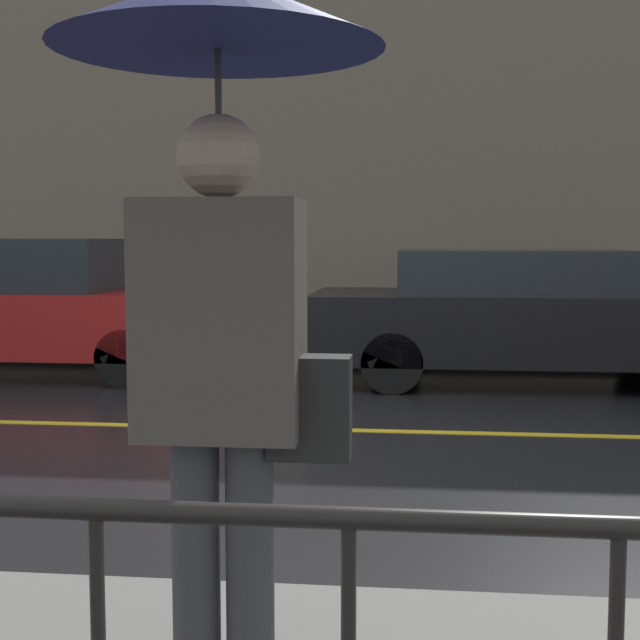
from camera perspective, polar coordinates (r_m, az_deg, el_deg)
ground_plane at (r=7.33m, az=-2.49°, el=-6.98°), size 80.00×80.00×0.00m
sidewalk_far at (r=11.73m, az=0.88°, el=-2.10°), size 28.00×2.04×0.10m
lane_marking at (r=7.33m, az=-2.49°, el=-6.94°), size 25.20×0.12×0.01m
building_storefront at (r=12.92m, az=1.41°, el=12.87°), size 28.00×0.30×6.53m
pedestrian at (r=2.59m, az=-6.34°, el=9.34°), size 0.95×0.95×2.19m
car_red at (r=10.63m, az=-17.90°, el=0.80°), size 4.18×1.74×1.55m
car_black at (r=9.76m, az=12.87°, el=0.33°), size 4.55×1.82×1.43m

